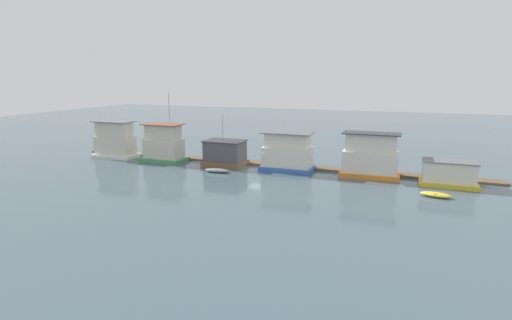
# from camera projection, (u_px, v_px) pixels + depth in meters

# --- Properties ---
(ground_plane) EXTENTS (200.00, 200.00, 0.00)m
(ground_plane) POSITION_uv_depth(u_px,v_px,m) (259.00, 169.00, 53.99)
(ground_plane) COLOR #475B66
(dock_walkway) EXTENTS (59.60, 2.13, 0.30)m
(dock_walkway) POSITION_uv_depth(u_px,v_px,m) (265.00, 164.00, 56.30)
(dock_walkway) COLOR brown
(dock_walkway) RESTS_ON ground_plane
(houseboat_white) EXTENTS (6.76, 3.62, 5.59)m
(houseboat_white) POSITION_uv_depth(u_px,v_px,m) (115.00, 141.00, 61.20)
(houseboat_white) COLOR white
(houseboat_white) RESTS_ON ground_plane
(houseboat_green) EXTENTS (6.35, 3.97, 9.91)m
(houseboat_green) POSITION_uv_depth(u_px,v_px,m) (164.00, 145.00, 58.36)
(houseboat_green) COLOR #4C9360
(houseboat_green) RESTS_ON ground_plane
(houseboat_brown) EXTENTS (5.67, 4.12, 7.13)m
(houseboat_brown) POSITION_uv_depth(u_px,v_px,m) (225.00, 153.00, 55.69)
(houseboat_brown) COLOR brown
(houseboat_brown) RESTS_ON ground_plane
(houseboat_blue) EXTENTS (6.93, 3.87, 5.10)m
(houseboat_blue) POSITION_uv_depth(u_px,v_px,m) (287.00, 153.00, 52.61)
(houseboat_blue) COLOR #3866B7
(houseboat_blue) RESTS_ON ground_plane
(houseboat_orange) EXTENTS (7.17, 3.38, 5.54)m
(houseboat_orange) POSITION_uv_depth(u_px,v_px,m) (370.00, 157.00, 49.00)
(houseboat_orange) COLOR orange
(houseboat_orange) RESTS_ON ground_plane
(houseboat_yellow) EXTENTS (6.19, 3.36, 2.91)m
(houseboat_yellow) POSITION_uv_depth(u_px,v_px,m) (449.00, 174.00, 45.30)
(houseboat_yellow) COLOR gold
(houseboat_yellow) RESTS_ON ground_plane
(dinghy_grey) EXTENTS (3.43, 1.29, 0.52)m
(dinghy_grey) POSITION_uv_depth(u_px,v_px,m) (217.00, 170.00, 51.84)
(dinghy_grey) COLOR gray
(dinghy_grey) RESTS_ON ground_plane
(dinghy_yellow) EXTENTS (3.23, 1.76, 0.50)m
(dinghy_yellow) POSITION_uv_depth(u_px,v_px,m) (436.00, 195.00, 41.28)
(dinghy_yellow) COLOR yellow
(dinghy_yellow) RESTS_ON ground_plane
(mooring_post_near_right) EXTENTS (0.25, 0.25, 1.27)m
(mooring_post_near_right) POSITION_uv_depth(u_px,v_px,m) (298.00, 165.00, 53.21)
(mooring_post_near_right) COLOR brown
(mooring_post_near_right) RESTS_ON ground_plane
(mooring_post_far_left) EXTENTS (0.31, 0.31, 1.51)m
(mooring_post_far_left) POSITION_uv_depth(u_px,v_px,m) (304.00, 165.00, 52.93)
(mooring_post_far_left) COLOR brown
(mooring_post_far_left) RESTS_ON ground_plane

